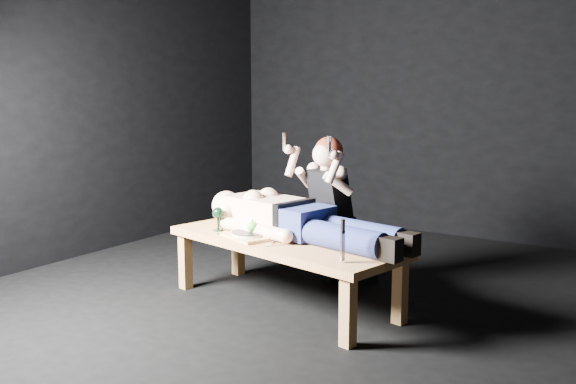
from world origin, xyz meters
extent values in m
plane|color=black|center=(0.00, 0.00, 0.00)|extent=(5.00, 5.00, 0.00)
plane|color=black|center=(0.00, 2.50, 1.50)|extent=(5.00, 0.00, 5.00)
cube|color=tan|center=(-0.34, -0.11, 0.23)|extent=(1.75, 0.95, 0.45)
cube|color=tan|center=(-0.54, -0.22, 0.46)|extent=(0.41, 0.35, 0.02)
cylinder|color=white|center=(-0.54, -0.22, 0.48)|extent=(0.29, 0.29, 0.02)
sphere|color=green|center=(-0.52, -0.21, 0.52)|extent=(0.07, 0.07, 0.07)
cube|color=#B2B2B7|center=(-0.76, -0.19, 0.45)|extent=(0.05, 0.18, 0.01)
cube|color=#B2B2B7|center=(-0.27, -0.30, 0.45)|extent=(0.12, 0.15, 0.01)
cube|color=#B2B2B7|center=(-0.34, -0.24, 0.45)|extent=(0.08, 0.17, 0.01)
camera|label=1|loc=(1.85, -3.46, 1.40)|focal=39.17mm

